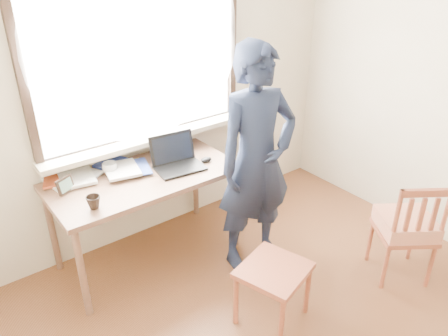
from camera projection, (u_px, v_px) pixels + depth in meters
room_shell at (341, 107)px, 2.16m from camera, size 3.52×4.02×2.61m
desk at (145, 184)px, 3.38m from camera, size 1.44×0.72×0.77m
laptop at (177, 160)px, 3.45m from camera, size 0.40×0.34×0.25m
mug_white at (110, 168)px, 3.35m from camera, size 0.15×0.15×0.09m
mug_dark at (94, 202)px, 2.91m from camera, size 0.14×0.14×0.09m
mouse at (206, 160)px, 3.54m from camera, size 0.10×0.07×0.04m
desk_clutter at (114, 169)px, 3.39m from camera, size 0.77×0.47×0.05m
book_a at (76, 180)px, 3.25m from camera, size 0.29×0.31×0.02m
book_b at (168, 153)px, 3.67m from camera, size 0.23×0.28×0.02m
picture_frame at (65, 186)px, 3.09m from camera, size 0.13×0.08×0.11m
work_chair at (273, 276)px, 2.92m from camera, size 0.53×0.52×0.44m
side_chair at (406, 226)px, 3.29m from camera, size 0.55×0.55×0.87m
person at (257, 161)px, 3.28m from camera, size 0.71×0.52×1.79m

